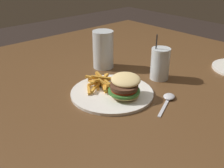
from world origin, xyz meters
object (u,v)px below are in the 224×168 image
at_px(meal_plate_near, 116,90).
at_px(beer_glass, 103,51).
at_px(juice_glass, 160,65).
at_px(spoon, 168,98).

distance_m(meal_plate_near, beer_glass, 0.27).
relative_size(meal_plate_near, juice_glass, 1.60).
bearing_deg(spoon, juice_glass, 26.18).
bearing_deg(juice_glass, meal_plate_near, -92.90).
height_order(beer_glass, juice_glass, juice_glass).
height_order(meal_plate_near, juice_glass, juice_glass).
bearing_deg(juice_glass, spoon, -40.35).
relative_size(meal_plate_near, spoon, 1.94).
bearing_deg(beer_glass, meal_plate_near, -30.87).
bearing_deg(beer_glass, juice_glass, 20.13).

